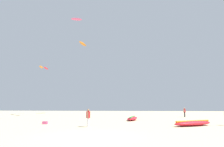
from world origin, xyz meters
name	(u,v)px	position (x,y,z in m)	size (l,w,h in m)	color
ground_plane	(90,136)	(0.00, 0.00, 0.00)	(120.00, 120.00, 0.00)	beige
person_foreground	(88,116)	(-1.37, 6.06, 1.01)	(0.39, 0.57, 1.72)	silver
person_midground	(184,111)	(12.16, 24.14, 0.96)	(0.37, 0.46, 1.65)	#2D2D33
kite_grounded_near	(132,118)	(2.94, 15.41, 0.26)	(1.90, 4.61, 0.58)	red
kite_grounded_mid	(193,123)	(9.01, 7.86, 0.27)	(4.75, 3.59, 0.61)	red
cooler_box	(45,123)	(-6.69, 8.44, 0.16)	(0.56, 0.36, 0.32)	#E5598C
kite_aloft_0	(83,44)	(-9.61, 37.63, 17.89)	(1.76, 4.50, 0.77)	orange
kite_aloft_1	(41,67)	(-17.26, 30.26, 10.53)	(1.63, 2.91, 0.42)	orange
kite_aloft_2	(46,68)	(-14.18, 25.64, 9.41)	(1.26, 2.70, 0.47)	red
kite_aloft_4	(77,19)	(-10.15, 32.92, 22.70)	(2.73, 1.46, 0.60)	#E5598C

